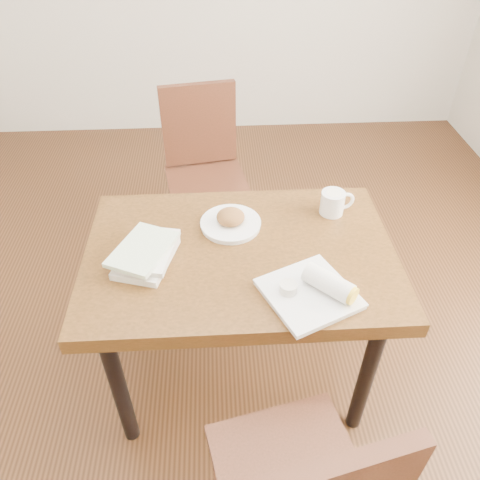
{
  "coord_description": "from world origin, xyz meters",
  "views": [
    {
      "loc": [
        -0.07,
        -1.27,
        1.88
      ],
      "look_at": [
        0.0,
        0.0,
        0.8
      ],
      "focal_mm": 35.0,
      "sensor_mm": 36.0,
      "label": 1
    }
  ],
  "objects": [
    {
      "name": "plate_scone",
      "position": [
        -0.03,
        0.15,
        0.77
      ],
      "size": [
        0.23,
        0.23,
        0.07
      ],
      "color": "white",
      "rests_on": "table"
    },
    {
      "name": "ground",
      "position": [
        0.0,
        0.0,
        -0.01
      ],
      "size": [
        4.0,
        5.0,
        0.01
      ],
      "primitive_type": "cube",
      "color": "#472814",
      "rests_on": "ground"
    },
    {
      "name": "chair_far",
      "position": [
        -0.14,
        0.95,
        0.55
      ],
      "size": [
        0.49,
        0.49,
        0.95
      ],
      "color": "#492014",
      "rests_on": "ground"
    },
    {
      "name": "book_stack",
      "position": [
        -0.33,
        -0.03,
        0.78
      ],
      "size": [
        0.25,
        0.29,
        0.07
      ],
      "color": "white",
      "rests_on": "table"
    },
    {
      "name": "table",
      "position": [
        0.0,
        0.0,
        0.66
      ],
      "size": [
        1.13,
        0.76,
        0.75
      ],
      "color": "brown",
      "rests_on": "ground"
    },
    {
      "name": "plate_burrito",
      "position": [
        0.23,
        -0.24,
        0.78
      ],
      "size": [
        0.36,
        0.36,
        0.09
      ],
      "color": "white",
      "rests_on": "table"
    },
    {
      "name": "coffee_mug",
      "position": [
        0.38,
        0.21,
        0.8
      ],
      "size": [
        0.14,
        0.09,
        0.1
      ],
      "color": "white",
      "rests_on": "table"
    }
  ]
}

